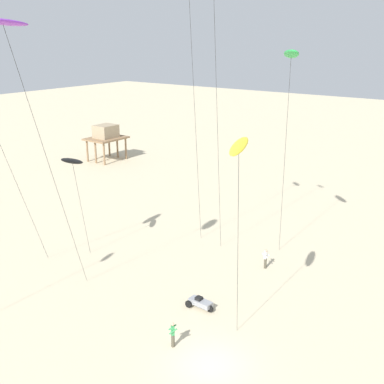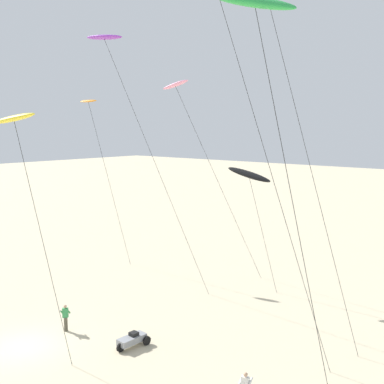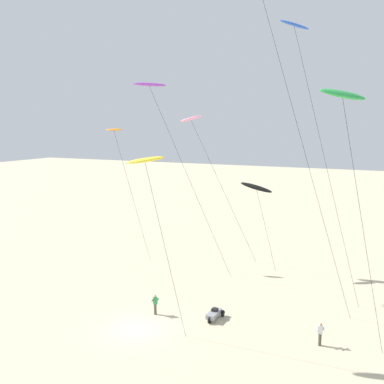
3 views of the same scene
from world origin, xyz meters
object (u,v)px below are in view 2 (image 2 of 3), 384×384
kite_pink (176,87)px  kite_purple (105,39)px  kite_yellow (14,120)px  kite_black (249,175)px  kite_flyer_middle (66,317)px  beach_buggy (132,339)px  kite_orange (89,105)px  kite_green (256,4)px

kite_pink → kite_purple: bearing=-103.6°
kite_purple → kite_yellow: kite_purple is taller
kite_black → kite_pink: kite_pink is taller
kite_yellow → kite_flyer_middle: (-1.37, 3.45, -11.79)m
beach_buggy → kite_yellow: bearing=-124.7°
kite_purple → kite_flyer_middle: bearing=-58.5°
kite_pink → kite_orange: size_ratio=1.10×
kite_black → beach_buggy: size_ratio=4.65×
kite_orange → kite_flyer_middle: kite_orange is taller
kite_black → kite_pink: 9.97m
kite_black → kite_flyer_middle: size_ratio=5.76×
kite_pink → kite_yellow: (4.33, -16.81, -2.95)m
kite_purple → kite_yellow: size_ratio=1.46×
kite_black → kite_orange: kite_orange is taller
kite_purple → kite_flyer_middle: kite_purple is taller
kite_pink → kite_green: (16.47, -13.73, 1.23)m
kite_pink → kite_orange: 8.50m
kite_pink → kite_orange: (-7.92, -2.77, -1.35)m
kite_black → kite_yellow: bearing=-100.0°
kite_green → kite_flyer_middle: bearing=178.4°
kite_purple → beach_buggy: size_ratio=9.27×
kite_flyer_middle → beach_buggy: bearing=15.0°
kite_black → kite_flyer_middle: (-4.34, -13.30, -7.94)m
kite_green → kite_black: bearing=123.9°
kite_pink → beach_buggy: bearing=-58.0°
kite_pink → beach_buggy: (7.57, -12.12, -15.20)m
kite_black → kite_green: (9.17, -13.68, 8.03)m
kite_purple → kite_pink: size_ratio=1.18×
kite_black → kite_green: kite_green is taller
kite_yellow → kite_green: kite_green is taller
kite_yellow → kite_pink: bearing=104.4°
kite_pink → kite_green: 21.48m
kite_purple → kite_green: kite_purple is taller
kite_flyer_middle → beach_buggy: 4.80m
kite_orange → kite_green: 26.87m
kite_orange → kite_yellow: bearing=-48.9°
kite_yellow → kite_flyer_middle: bearing=111.7°
kite_green → kite_flyer_middle: 20.92m
kite_purple → kite_green: size_ratio=1.09×
kite_pink → kite_yellow: kite_pink is taller
kite_black → kite_orange: size_ratio=0.65×
kite_yellow → beach_buggy: 13.52m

